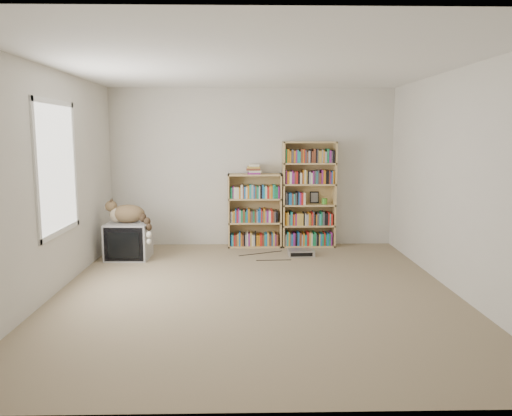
{
  "coord_description": "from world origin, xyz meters",
  "views": [
    {
      "loc": [
        -0.12,
        -5.48,
        1.77
      ],
      "look_at": [
        0.03,
        1.0,
        0.82
      ],
      "focal_mm": 35.0,
      "sensor_mm": 36.0,
      "label": 1
    }
  ],
  "objects_px": {
    "dvd_player": "(301,253)",
    "cat": "(131,216)",
    "bookcase_tall": "(309,197)",
    "crt_tv": "(129,241)",
    "bookcase_short": "(255,213)"
  },
  "relations": [
    {
      "from": "bookcase_short",
      "to": "crt_tv",
      "type": "bearing_deg",
      "value": -157.7
    },
    {
      "from": "bookcase_short",
      "to": "dvd_player",
      "type": "xyz_separation_m",
      "value": [
        0.67,
        -0.65,
        -0.49
      ]
    },
    {
      "from": "bookcase_tall",
      "to": "bookcase_short",
      "type": "height_order",
      "value": "bookcase_tall"
    },
    {
      "from": "dvd_player",
      "to": "cat",
      "type": "bearing_deg",
      "value": -179.97
    },
    {
      "from": "bookcase_short",
      "to": "dvd_player",
      "type": "relative_size",
      "value": 3.09
    },
    {
      "from": "cat",
      "to": "bookcase_short",
      "type": "distance_m",
      "value": 1.95
    },
    {
      "from": "crt_tv",
      "to": "dvd_player",
      "type": "distance_m",
      "value": 2.52
    },
    {
      "from": "cat",
      "to": "dvd_player",
      "type": "xyz_separation_m",
      "value": [
        2.46,
        0.12,
        -0.57
      ]
    },
    {
      "from": "crt_tv",
      "to": "bookcase_tall",
      "type": "distance_m",
      "value": 2.85
    },
    {
      "from": "bookcase_tall",
      "to": "dvd_player",
      "type": "relative_size",
      "value": 4.43
    },
    {
      "from": "crt_tv",
      "to": "bookcase_tall",
      "type": "bearing_deg",
      "value": 17.48
    },
    {
      "from": "crt_tv",
      "to": "bookcase_short",
      "type": "relative_size",
      "value": 0.53
    },
    {
      "from": "crt_tv",
      "to": "cat",
      "type": "distance_m",
      "value": 0.36
    },
    {
      "from": "cat",
      "to": "bookcase_tall",
      "type": "distance_m",
      "value": 2.76
    },
    {
      "from": "dvd_player",
      "to": "bookcase_short",
      "type": "bearing_deg",
      "value": 133.34
    }
  ]
}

